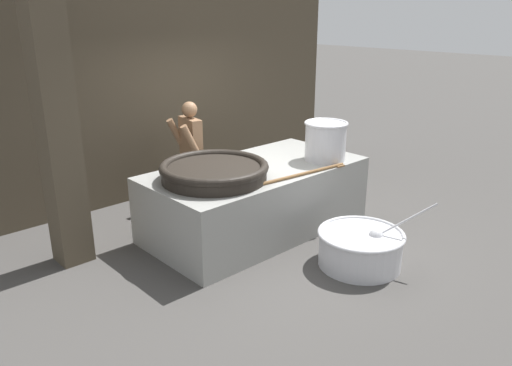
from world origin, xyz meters
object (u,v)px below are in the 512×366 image
Objects in this scene: cook at (191,152)px; giant_wok_near at (214,171)px; stock_pot at (325,140)px; prep_bowl_vegetables at (360,247)px.

giant_wok_near is at bearing 76.93° from cook.
cook reaches higher than giant_wok_near.
stock_pot is 0.52× the size of prep_bowl_vegetables.
prep_bowl_vegetables is (0.38, -2.78, -0.64)m from cook.
cook reaches higher than prep_bowl_vegetables.
cook reaches higher than stock_pot.
giant_wok_near is 1.95m from prep_bowl_vegetables.
giant_wok_near is 1.35m from cook.
stock_pot is at bearing 135.31° from cook.
giant_wok_near is 2.23× the size of stock_pot.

